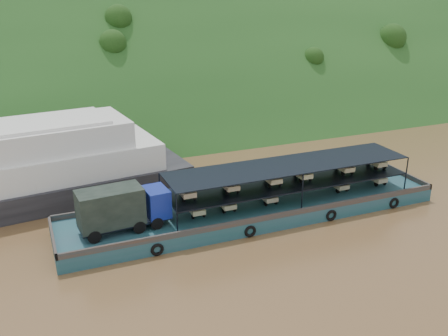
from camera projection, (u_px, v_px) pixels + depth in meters
name	position (u px, v px, depth m)	size (l,w,h in m)	color
ground	(255.00, 207.00, 47.53)	(160.00, 160.00, 0.00)	brown
hillside	(156.00, 118.00, 78.73)	(140.00, 28.00, 28.00)	#173B15
cargo_barge	(241.00, 207.00, 44.64)	(35.00, 7.18, 4.90)	#15484C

